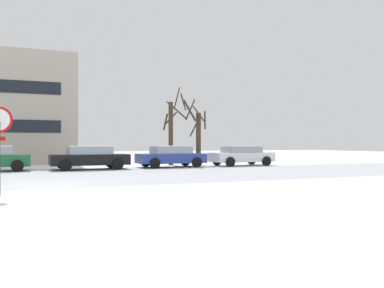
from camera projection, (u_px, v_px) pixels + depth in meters
The scene contains 7 objects.
ground_plane at pixel (51, 186), 13.80m from camera, with size 120.00×120.00×0.00m, color white.
road_surface at pixel (49, 178), 17.04m from camera, with size 80.00×8.98×0.00m.
parked_car_black at pixel (90, 157), 22.70m from camera, with size 4.53×2.29×1.39m.
parked_car_blue at pixel (171, 156), 24.88m from camera, with size 4.41×2.24×1.39m.
parked_car_white at pixel (241, 155), 26.75m from camera, with size 4.46×2.22×1.36m.
tree_far_mid at pixel (198, 134), 27.40m from camera, with size 1.67×1.93×4.76m.
tree_far_left at pixel (171, 130), 27.42m from camera, with size 1.94×1.92×5.50m.
Camera 1 is at (-0.40, -14.68, 1.52)m, focal length 36.18 mm.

